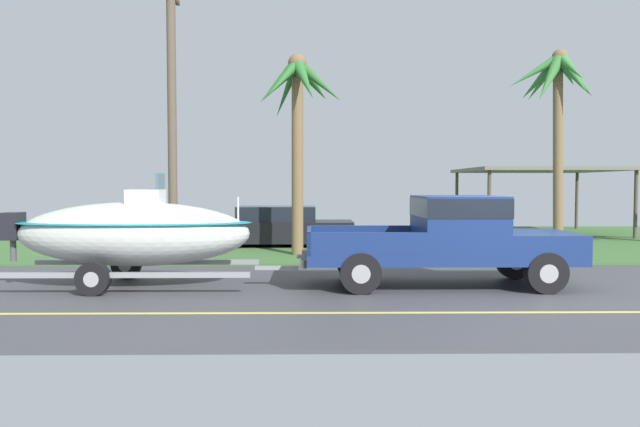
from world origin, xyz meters
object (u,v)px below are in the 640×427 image
(boat_on_trailer, at_px, (134,233))
(carport_awning, at_px, (538,171))
(parked_sedan_near, at_px, (143,228))
(utility_pole, at_px, (172,112))
(pickup_truck_towing, at_px, (456,236))
(palm_tree_near_left, at_px, (299,103))
(parked_sedan_far, at_px, (282,227))
(palm_tree_near_right, at_px, (558,91))

(boat_on_trailer, distance_m, carport_awning, 18.57)
(parked_sedan_near, relative_size, utility_pole, 0.57)
(pickup_truck_towing, bearing_deg, palm_tree_near_left, 122.02)
(boat_on_trailer, bearing_deg, carport_awning, 44.47)
(parked_sedan_near, bearing_deg, carport_awning, 20.07)
(pickup_truck_towing, bearing_deg, utility_pole, 149.62)
(pickup_truck_towing, height_order, utility_pole, utility_pole)
(parked_sedan_far, distance_m, utility_pole, 5.86)
(parked_sedan_near, bearing_deg, pickup_truck_towing, -41.03)
(pickup_truck_towing, relative_size, parked_sedan_near, 1.29)
(palm_tree_near_left, bearing_deg, pickup_truck_towing, -57.98)
(parked_sedan_near, height_order, parked_sedan_far, same)
(pickup_truck_towing, distance_m, palm_tree_near_right, 8.10)
(boat_on_trailer, distance_m, palm_tree_near_left, 7.15)
(boat_on_trailer, relative_size, palm_tree_near_right, 0.99)
(palm_tree_near_left, relative_size, utility_pole, 0.76)
(parked_sedan_near, relative_size, palm_tree_near_left, 0.74)
(carport_awning, distance_m, palm_tree_near_right, 7.96)
(boat_on_trailer, bearing_deg, palm_tree_near_left, 58.51)
(parked_sedan_near, xyz_separation_m, carport_awning, (15.11, 5.52, 2.00))
(palm_tree_near_left, xyz_separation_m, utility_pole, (-3.38, -1.42, -0.44))
(boat_on_trailer, xyz_separation_m, parked_sedan_near, (-1.90, 7.44, -0.43))
(utility_pole, bearing_deg, boat_on_trailer, -88.64)
(boat_on_trailer, bearing_deg, palm_tree_near_right, 27.12)
(pickup_truck_towing, relative_size, palm_tree_near_left, 0.96)
(pickup_truck_towing, bearing_deg, parked_sedan_near, 138.97)
(boat_on_trailer, bearing_deg, parked_sedan_far, 71.38)
(parked_sedan_far, bearing_deg, palm_tree_near_left, -75.73)
(parked_sedan_near, distance_m, palm_tree_near_left, 6.77)
(boat_on_trailer, bearing_deg, pickup_truck_towing, 0.00)
(carport_awning, relative_size, palm_tree_near_left, 1.03)
(carport_awning, relative_size, utility_pole, 0.78)
(carport_awning, distance_m, palm_tree_near_left, 12.62)
(boat_on_trailer, relative_size, palm_tree_near_left, 1.02)
(parked_sedan_far, bearing_deg, parked_sedan_near, -174.57)
(pickup_truck_towing, relative_size, parked_sedan_far, 1.22)
(parked_sedan_near, xyz_separation_m, palm_tree_near_left, (5.19, -2.07, 3.81))
(parked_sedan_near, bearing_deg, utility_pole, -62.59)
(palm_tree_near_left, distance_m, palm_tree_near_right, 7.74)
(carport_awning, xyz_separation_m, palm_tree_near_left, (-9.91, -7.59, 1.81))
(carport_awning, height_order, palm_tree_near_right, palm_tree_near_right)
(parked_sedan_near, height_order, carport_awning, carport_awning)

